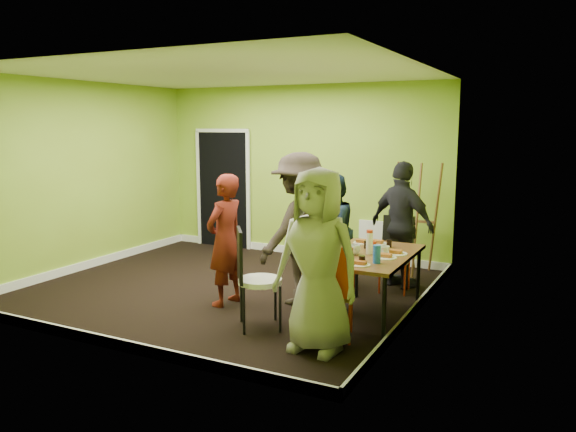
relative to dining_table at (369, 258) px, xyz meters
The scene contains 28 objects.
ground 2.18m from the dining_table, behind, with size 5.00×5.00×0.00m, color black.
room_walls 2.12m from the dining_table, behind, with size 5.04×4.54×2.82m.
dining_table is the anchor object (origin of this frame).
chair_left_far 1.17m from the dining_table, 130.86° to the left, with size 0.40×0.40×0.87m.
chair_left_near 0.67m from the dining_table, behind, with size 0.46×0.46×0.96m.
chair_back_end 1.31m from the dining_table, 92.07° to the left, with size 0.43×0.50×0.97m.
chair_front_end 0.81m from the dining_table, 97.87° to the right, with size 0.51×0.52×0.99m.
chair_bentwood 1.31m from the dining_table, 140.60° to the right, with size 0.59×0.59×1.08m.
easel 2.20m from the dining_table, 89.39° to the left, with size 0.66×0.62×1.65m.
plate_near_left 0.54m from the dining_table, 117.90° to the left, with size 0.21×0.21×0.01m, color white.
plate_near_right 0.41m from the dining_table, 121.33° to the right, with size 0.22×0.22×0.01m, color white.
plate_far_back 0.53m from the dining_table, 98.31° to the left, with size 0.23×0.23×0.01m, color white.
plate_far_front 0.56m from the dining_table, 81.72° to the right, with size 0.22×0.22×0.01m, color white.
plate_wall_back 0.29m from the dining_table, 20.67° to the left, with size 0.25×0.25×0.01m, color white.
plate_wall_front 0.26m from the dining_table, 29.41° to the right, with size 0.24×0.24×0.01m, color white.
thermos 0.18m from the dining_table, 78.61° to the right, with size 0.07×0.07×0.24m, color white.
blue_bottle 0.46m from the dining_table, 61.78° to the right, with size 0.08×0.08×0.19m, color blue.
orange_bottle 0.27m from the dining_table, 95.28° to the left, with size 0.04×0.04×0.09m, color red.
glass_mid 0.28m from the dining_table, 115.71° to the left, with size 0.06×0.06×0.09m, color black.
glass_back 0.44m from the dining_table, 76.87° to the left, with size 0.06×0.06×0.09m, color black.
glass_front 0.50m from the dining_table, 80.33° to the right, with size 0.07×0.07×0.09m, color black.
cup_a 0.21m from the dining_table, 139.90° to the right, with size 0.14×0.14×0.11m, color white.
cup_b 0.20m from the dining_table, ahead, with size 0.11×0.11×0.10m, color white.
person_standing 1.74m from the dining_table, behind, with size 0.58×0.38×1.59m, color #5D1810.
person_left_far 1.38m from the dining_table, 129.48° to the left, with size 0.73×0.57×1.51m, color #142132.
person_left_near 0.98m from the dining_table, 169.53° to the left, with size 1.19×0.68×1.84m, color black.
person_back_end 1.41m from the dining_table, 90.82° to the left, with size 0.99×0.41×1.69m, color black.
person_front_end 1.10m from the dining_table, 98.58° to the right, with size 0.87×0.57×1.78m, color gray.
Camera 1 is at (3.97, -6.11, 2.16)m, focal length 35.00 mm.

